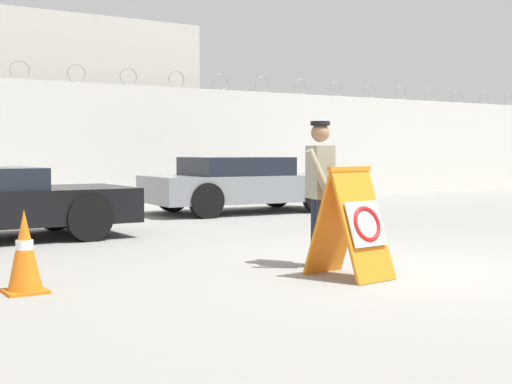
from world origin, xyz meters
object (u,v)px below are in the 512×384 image
at_px(security_guard, 320,187).
at_px(traffic_cone_mid, 25,251).
at_px(barricade_sign, 352,223).
at_px(parked_car_rear_sedan, 243,184).

height_order(security_guard, traffic_cone_mid, security_guard).
xyz_separation_m(security_guard, traffic_cone_mid, (-3.28, 0.30, -0.54)).
xyz_separation_m(barricade_sign, parked_car_rear_sedan, (3.24, 7.47, 0.04)).
distance_m(barricade_sign, traffic_cone_mid, 3.31).
distance_m(traffic_cone_mid, parked_car_rear_sedan, 9.04).
bearing_deg(parked_car_rear_sedan, traffic_cone_mid, -130.97).
bearing_deg(barricade_sign, security_guard, 72.21).
height_order(security_guard, parked_car_rear_sedan, security_guard).
xyz_separation_m(barricade_sign, security_guard, (0.15, 0.76, 0.34)).
bearing_deg(traffic_cone_mid, security_guard, -5.22).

